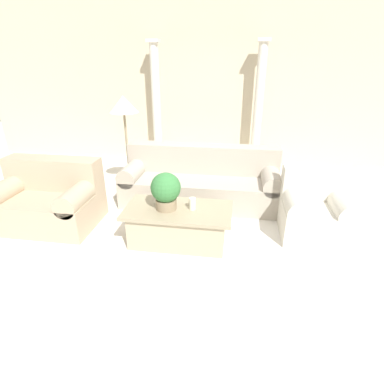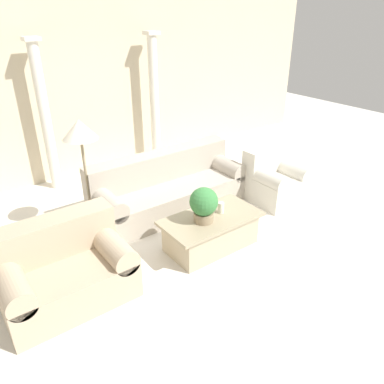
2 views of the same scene
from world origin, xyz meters
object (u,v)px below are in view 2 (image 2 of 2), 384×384
coffee_table (211,231)px  floor_lamp (80,135)px  loveseat (64,269)px  potted_plant (204,204)px  armchair (274,178)px  sofa_long (168,188)px

coffee_table → floor_lamp: floor_lamp is taller
loveseat → potted_plant: (1.67, -0.23, 0.33)m
potted_plant → coffee_table: bearing=7.2°
floor_lamp → loveseat: bearing=-124.8°
loveseat → floor_lamp: floor_lamp is taller
coffee_table → potted_plant: bearing=-172.8°
armchair → coffee_table: bearing=-164.8°
sofa_long → potted_plant: 1.27m
potted_plant → armchair: bearing=14.6°
floor_lamp → armchair: (2.72, -0.84, -1.03)m
potted_plant → floor_lamp: 1.74m
coffee_table → floor_lamp: bearing=129.4°
loveseat → potted_plant: bearing=-7.7°
sofa_long → potted_plant: bearing=-102.4°
loveseat → sofa_long: bearing=26.6°
sofa_long → armchair: 1.70m
sofa_long → floor_lamp: 1.58m
loveseat → coffee_table: bearing=-6.6°
floor_lamp → armchair: 3.03m
loveseat → floor_lamp: size_ratio=0.83×
sofa_long → coffee_table: sofa_long is taller
loveseat → coffee_table: loveseat is taller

